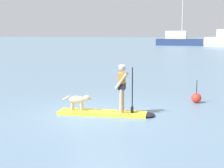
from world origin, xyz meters
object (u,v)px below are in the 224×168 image
(moored_boat_center, at_px, (178,40))
(marker_buoy, at_px, (196,98))
(paddleboard, at_px, (109,113))
(person_paddler, at_px, (122,85))
(dog, at_px, (78,100))

(moored_boat_center, height_order, marker_buoy, moored_boat_center)
(paddleboard, bearing_deg, marker_buoy, 48.50)
(person_paddler, height_order, dog, person_paddler)
(paddleboard, height_order, moored_boat_center, moored_boat_center)
(person_paddler, distance_m, moored_boat_center, 64.78)
(marker_buoy, bearing_deg, person_paddler, -126.90)
(person_paddler, bearing_deg, moored_boat_center, 96.55)
(person_paddler, distance_m, marker_buoy, 3.69)
(moored_boat_center, bearing_deg, paddleboard, -83.86)
(marker_buoy, bearing_deg, paddleboard, -131.50)
(paddleboard, relative_size, marker_buoy, 3.72)
(paddleboard, bearing_deg, person_paddler, 9.79)
(moored_boat_center, distance_m, marker_buoy, 62.22)
(person_paddler, xyz_separation_m, moored_boat_center, (-7.38, 64.35, 0.19))
(dog, bearing_deg, paddleboard, 9.79)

